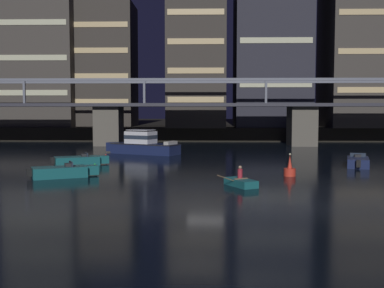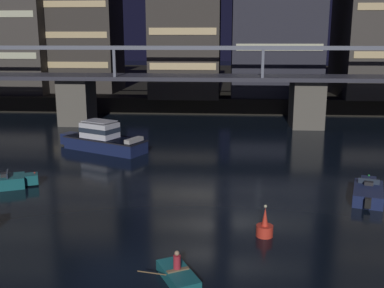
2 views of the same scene
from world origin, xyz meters
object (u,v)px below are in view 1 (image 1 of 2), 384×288
at_px(speedboat_mid_center, 63,172).
at_px(channel_buoy, 290,170).
at_px(tower_east_tall, 272,23).
at_px(dinghy_with_paddler, 241,182).
at_px(cabin_cruiser_near_left, 143,145).
at_px(speedboat_mid_left, 79,161).
at_px(tower_west_low, 45,44).
at_px(tower_east_low, 366,37).
at_px(tower_west_tall, 107,65).
at_px(river_bridge, 205,116).
at_px(speedboat_near_right, 358,162).
at_px(tower_central, 196,59).

relative_size(speedboat_mid_center, channel_buoy, 2.84).
bearing_deg(tower_east_tall, dinghy_with_paddler, -100.23).
bearing_deg(dinghy_with_paddler, cabin_cruiser_near_left, 112.47).
distance_m(cabin_cruiser_near_left, channel_buoy, 22.69).
bearing_deg(speedboat_mid_left, tower_west_low, 112.42).
relative_size(tower_east_low, speedboat_mid_center, 6.12).
bearing_deg(channel_buoy, dinghy_with_paddler, -130.08).
bearing_deg(tower_west_low, tower_east_low, -2.39).
distance_m(tower_west_tall, speedboat_mid_left, 43.62).
height_order(river_bridge, channel_buoy, river_bridge).
bearing_deg(river_bridge, tower_east_tall, 49.89).
height_order(speedboat_near_right, dinghy_with_paddler, dinghy_with_paddler).
bearing_deg(tower_central, tower_west_low, 173.45).
xyz_separation_m(tower_west_low, tower_west_tall, (10.70, 1.09, -3.52)).
relative_size(tower_west_low, tower_east_low, 0.95).
height_order(tower_west_low, speedboat_mid_center, tower_west_low).
distance_m(tower_east_tall, speedboat_near_right, 42.89).
height_order(tower_east_tall, channel_buoy, tower_east_tall).
relative_size(river_bridge, cabin_cruiser_near_left, 9.74).
xyz_separation_m(tower_central, dinghy_with_paddler, (3.76, -48.71, -13.27)).
bearing_deg(tower_west_tall, tower_west_low, -174.19).
bearing_deg(speedboat_near_right, dinghy_with_paddler, -135.18).
bearing_deg(tower_west_tall, tower_east_low, -4.36).
height_order(speedboat_mid_center, channel_buoy, channel_buoy).
relative_size(tower_west_low, speedboat_mid_center, 5.82).
xyz_separation_m(tower_east_low, dinghy_with_paddler, (-24.71, -49.47, -17.06)).
height_order(cabin_cruiser_near_left, speedboat_mid_center, cabin_cruiser_near_left).
height_order(tower_central, tower_east_low, tower_east_low).
distance_m(speedboat_near_right, dinghy_with_paddler, 15.99).
distance_m(tower_west_low, speedboat_near_right, 60.39).
xyz_separation_m(speedboat_mid_left, dinghy_with_paddler, (13.84, -11.53, -0.14)).
bearing_deg(channel_buoy, cabin_cruiser_near_left, 126.93).
bearing_deg(channel_buoy, tower_central, 100.18).
xyz_separation_m(speedboat_mid_center, channel_buoy, (17.17, 1.04, 0.06)).
bearing_deg(tower_central, speedboat_near_right, -68.03).
relative_size(speedboat_mid_left, speedboat_mid_center, 1.01).
relative_size(cabin_cruiser_near_left, speedboat_mid_center, 1.82).
relative_size(tower_central, cabin_cruiser_near_left, 2.52).
bearing_deg(tower_west_tall, dinghy_with_paddler, -69.52).
bearing_deg(cabin_cruiser_near_left, dinghy_with_paddler, -67.53).
bearing_deg(dinghy_with_paddler, speedboat_mid_center, 163.60).
distance_m(tower_west_low, cabin_cruiser_near_left, 38.80).
bearing_deg(speedboat_mid_center, dinghy_with_paddler, -16.40).
xyz_separation_m(tower_east_low, channel_buoy, (-20.61, -44.59, -16.86)).
bearing_deg(speedboat_mid_center, tower_central, 78.29).
bearing_deg(tower_central, tower_east_low, 1.53).
height_order(river_bridge, speedboat_mid_center, river_bridge).
height_order(cabin_cruiser_near_left, channel_buoy, cabin_cruiser_near_left).
bearing_deg(tower_west_low, speedboat_near_right, -44.10).
xyz_separation_m(tower_east_low, speedboat_near_right, (-13.37, -38.20, -16.92)).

